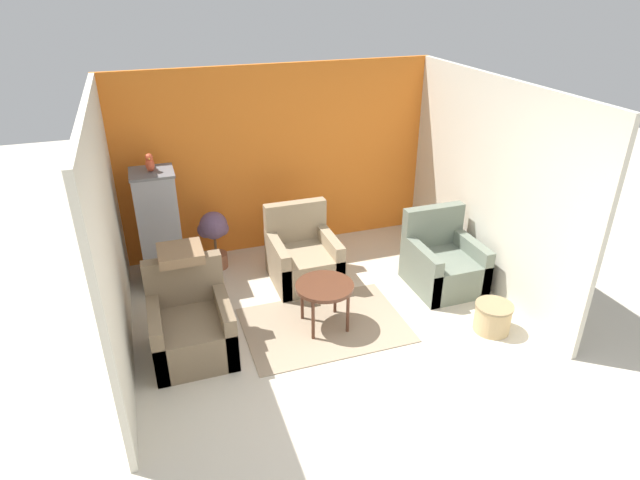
% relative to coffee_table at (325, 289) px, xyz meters
% --- Properties ---
extents(ground_plane, '(20.00, 20.00, 0.00)m').
position_rel_coffee_table_xyz_m(ground_plane, '(0.07, -1.34, -0.46)').
color(ground_plane, beige).
rests_on(ground_plane, ground).
extents(wall_back_accent, '(4.24, 0.06, 2.45)m').
position_rel_coffee_table_xyz_m(wall_back_accent, '(0.07, 2.10, 0.76)').
color(wall_back_accent, orange).
rests_on(wall_back_accent, ground_plane).
extents(wall_left, '(0.06, 3.40, 2.45)m').
position_rel_coffee_table_xyz_m(wall_left, '(-2.02, 0.36, 0.76)').
color(wall_left, beige).
rests_on(wall_left, ground_plane).
extents(wall_right, '(0.06, 3.40, 2.45)m').
position_rel_coffee_table_xyz_m(wall_right, '(2.16, 0.36, 0.76)').
color(wall_right, beige).
rests_on(wall_right, ground_plane).
extents(area_rug, '(1.72, 1.21, 0.01)m').
position_rel_coffee_table_xyz_m(area_rug, '(-0.00, -0.00, -0.46)').
color(area_rug, gray).
rests_on(area_rug, ground_plane).
extents(coffee_table, '(0.62, 0.62, 0.52)m').
position_rel_coffee_table_xyz_m(coffee_table, '(0.00, 0.00, 0.00)').
color(coffee_table, '#512D1E').
rests_on(coffee_table, ground_plane).
extents(armchair_left, '(0.78, 0.84, 0.92)m').
position_rel_coffee_table_xyz_m(armchair_left, '(-1.40, 0.01, -0.17)').
color(armchair_left, '#7A664C').
rests_on(armchair_left, ground_plane).
extents(armchair_right, '(0.78, 0.84, 0.92)m').
position_rel_coffee_table_xyz_m(armchair_right, '(1.63, 0.35, -0.17)').
color(armchair_right, slate).
rests_on(armchair_right, ground_plane).
extents(armchair_middle, '(0.78, 0.84, 0.92)m').
position_rel_coffee_table_xyz_m(armchair_middle, '(0.07, 1.02, -0.17)').
color(armchair_middle, '#9E896B').
rests_on(armchair_middle, ground_plane).
extents(birdcage, '(0.54, 0.54, 1.43)m').
position_rel_coffee_table_xyz_m(birdcage, '(-1.55, 1.55, 0.24)').
color(birdcage, slate).
rests_on(birdcage, ground_plane).
extents(parrot, '(0.10, 0.18, 0.22)m').
position_rel_coffee_table_xyz_m(parrot, '(-1.55, 1.55, 1.06)').
color(parrot, '#D14C2D').
rests_on(parrot, birdcage).
extents(potted_plant, '(0.39, 0.35, 0.77)m').
position_rel_coffee_table_xyz_m(potted_plant, '(-0.90, 1.68, 0.02)').
color(potted_plant, brown).
rests_on(potted_plant, ground_plane).
extents(wicker_basket, '(0.40, 0.40, 0.32)m').
position_rel_coffee_table_xyz_m(wicker_basket, '(1.67, -0.65, -0.29)').
color(wicker_basket, tan).
rests_on(wicker_basket, ground_plane).
extents(throw_pillow, '(0.43, 0.43, 0.10)m').
position_rel_coffee_table_xyz_m(throw_pillow, '(-1.40, 0.32, 0.51)').
color(throw_pillow, '#846647').
rests_on(throw_pillow, armchair_left).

